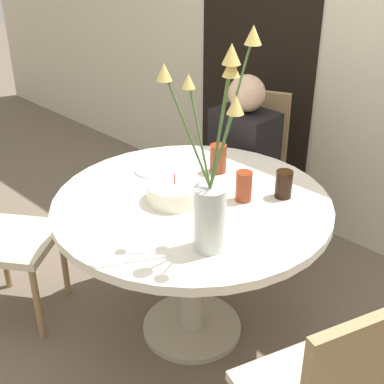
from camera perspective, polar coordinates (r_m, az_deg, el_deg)
The scene contains 12 objects.
ground_plane at distance 2.73m, azimuth 0.00°, elevation -14.36°, with size 16.00×16.00×0.00m, color #6B5B4C.
wall_back at distance 3.11m, azimuth 17.69°, elevation 16.77°, with size 8.00×0.05×2.60m.
doorway_panel at distance 3.50m, azimuth 6.79°, elevation 14.38°, with size 0.90×0.01×2.05m.
dining_table at distance 2.37m, azimuth 0.00°, elevation -3.52°, with size 1.21×1.21×0.73m.
chair_far_back at distance 3.22m, azimuth 6.27°, elevation 3.45°, with size 0.53×0.53×0.91m.
birthday_cake at distance 2.28m, azimuth -1.85°, elevation 0.00°, with size 0.24×0.24×0.13m.
flower_vase at distance 1.86m, azimuth 2.22°, elevation 0.82°, with size 0.27×0.35×0.78m.
side_plate at distance 2.57m, azimuth -3.91°, elevation 2.42°, with size 0.20×0.20×0.01m.
drink_glass_0 at distance 2.28m, azimuth 5.55°, elevation 0.61°, with size 0.07×0.07×0.13m.
drink_glass_1 at distance 2.34m, azimuth 9.76°, elevation 0.83°, with size 0.07×0.07×0.12m.
drink_glass_2 at distance 2.53m, azimuth 2.80°, elevation 3.59°, with size 0.08×0.08×0.14m.
person_boy at distance 3.08m, azimuth 5.44°, elevation 2.13°, with size 0.34×0.24×1.07m.
Camera 1 is at (1.42, -1.43, 1.85)m, focal length 50.00 mm.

